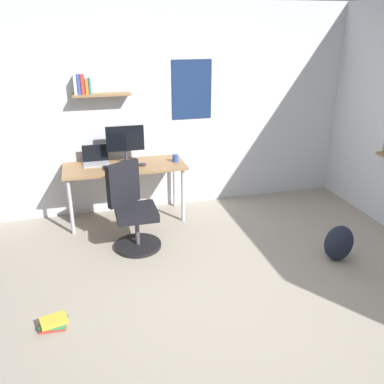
{
  "coord_description": "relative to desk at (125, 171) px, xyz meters",
  "views": [
    {
      "loc": [
        -1.1,
        -2.76,
        2.32
      ],
      "look_at": [
        -0.16,
        0.73,
        0.85
      ],
      "focal_mm": 38.67,
      "sensor_mm": 36.0,
      "label": 1
    }
  ],
  "objects": [
    {
      "name": "ground_plane",
      "position": [
        0.65,
        -2.07,
        -0.65
      ],
      "size": [
        5.2,
        5.2,
        0.0
      ],
      "primitive_type": "plane",
      "color": "#9E9384",
      "rests_on": "ground"
    },
    {
      "name": "wall_back",
      "position": [
        0.64,
        0.38,
        0.65
      ],
      "size": [
        5.0,
        0.3,
        2.6
      ],
      "color": "silver",
      "rests_on": "ground"
    },
    {
      "name": "desk",
      "position": [
        0.0,
        0.0,
        0.0
      ],
      "size": [
        1.47,
        0.59,
        0.73
      ],
      "color": "#997047",
      "rests_on": "ground"
    },
    {
      "name": "office_chair",
      "position": [
        -0.01,
        -0.7,
        -0.24
      ],
      "size": [
        0.55,
        0.56,
        0.95
      ],
      "color": "black",
      "rests_on": "ground"
    },
    {
      "name": "laptop",
      "position": [
        -0.33,
        0.14,
        0.13
      ],
      "size": [
        0.31,
        0.21,
        0.23
      ],
      "color": "#ADAFB5",
      "rests_on": "desk"
    },
    {
      "name": "monitor_primary",
      "position": [
        0.04,
        0.1,
        0.34
      ],
      "size": [
        0.46,
        0.17,
        0.46
      ],
      "color": "#38383D",
      "rests_on": "desk"
    },
    {
      "name": "keyboard",
      "position": [
        -0.07,
        -0.07,
        0.08
      ],
      "size": [
        0.37,
        0.13,
        0.02
      ],
      "primitive_type": "cube",
      "color": "black",
      "rests_on": "desk"
    },
    {
      "name": "computer_mouse",
      "position": [
        0.21,
        -0.07,
        0.09
      ],
      "size": [
        0.1,
        0.06,
        0.03
      ],
      "primitive_type": "ellipsoid",
      "color": "#262628",
      "rests_on": "desk"
    },
    {
      "name": "coffee_mug",
      "position": [
        0.63,
        -0.02,
        0.12
      ],
      "size": [
        0.08,
        0.08,
        0.09
      ],
      "primitive_type": "cylinder",
      "color": "#334CA5",
      "rests_on": "desk"
    },
    {
      "name": "backpack",
      "position": [
        2.02,
        -1.57,
        -0.45
      ],
      "size": [
        0.32,
        0.22,
        0.39
      ],
      "primitive_type": "ellipsoid",
      "color": "#1E2333",
      "rests_on": "ground"
    },
    {
      "name": "book_stack_on_floor",
      "position": [
        -0.84,
        -1.9,
        -0.6
      ],
      "size": [
        0.24,
        0.2,
        0.09
      ],
      "color": "#C63833",
      "rests_on": "ground"
    }
  ]
}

